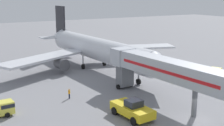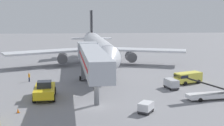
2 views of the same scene
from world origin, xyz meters
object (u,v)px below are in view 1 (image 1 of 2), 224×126
object	(u,v)px
airplane_at_gate	(95,48)
baggage_cart_near_right	(212,82)
jet_bridge	(160,69)
ground_crew_worker_foreground	(69,93)
service_van_far_right	(212,74)
pushback_tug	(132,109)

from	to	relation	value
airplane_at_gate	baggage_cart_near_right	world-z (taller)	airplane_at_gate
jet_bridge	baggage_cart_near_right	world-z (taller)	jet_bridge
jet_bridge	ground_crew_worker_foreground	bearing A→B (deg)	143.14
airplane_at_gate	jet_bridge	distance (m)	24.16
jet_bridge	airplane_at_gate	bearing A→B (deg)	86.32
airplane_at_gate	jet_bridge	size ratio (longest dim) A/B	1.90
service_van_far_right	ground_crew_worker_foreground	bearing A→B (deg)	172.56
baggage_cart_near_right	ground_crew_worker_foreground	distance (m)	24.84
pushback_tug	baggage_cart_near_right	distance (m)	19.99
airplane_at_gate	baggage_cart_near_right	xyz separation A→B (m)	(11.18, -22.83, -3.49)
baggage_cart_near_right	pushback_tug	bearing A→B (deg)	-168.05
jet_bridge	baggage_cart_near_right	size ratio (longest dim) A/B	7.90
pushback_tug	baggage_cart_near_right	world-z (taller)	pushback_tug
baggage_cart_near_right	ground_crew_worker_foreground	world-z (taller)	ground_crew_worker_foreground
jet_bridge	baggage_cart_near_right	distance (m)	13.50
airplane_at_gate	pushback_tug	bearing A→B (deg)	-107.25
service_van_far_right	airplane_at_gate	bearing A→B (deg)	127.69
jet_bridge	pushback_tug	bearing A→B (deg)	-157.21
jet_bridge	service_van_far_right	distance (m)	17.67
pushback_tug	service_van_far_right	bearing A→B (deg)	17.96
airplane_at_gate	service_van_far_right	size ratio (longest dim) A/B	8.81
pushback_tug	service_van_far_right	size ratio (longest dim) A/B	1.26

